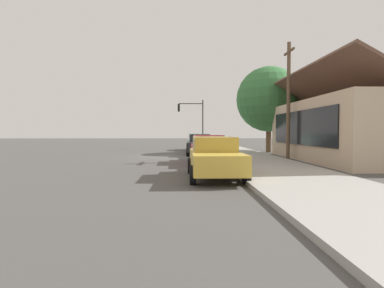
# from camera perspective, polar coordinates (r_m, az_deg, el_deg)

# --- Properties ---
(ground_plane) EXTENTS (120.00, 120.00, 0.00)m
(ground_plane) POSITION_cam_1_polar(r_m,az_deg,el_deg) (22.79, -5.20, -2.29)
(ground_plane) COLOR #4C4947
(sidewalk_curb) EXTENTS (60.00, 4.20, 0.16)m
(sidewalk_curb) POSITION_cam_1_polar(r_m,az_deg,el_deg) (23.14, 8.79, -2.04)
(sidewalk_curb) COLOR #A3A099
(sidewalk_curb) RESTS_ON ground
(car_seafoam) EXTENTS (4.93, 2.17, 1.59)m
(car_seafoam) POSITION_cam_1_polar(r_m,az_deg,el_deg) (30.34, 1.08, 0.40)
(car_seafoam) COLOR #9ED1BC
(car_seafoam) RESTS_ON ground
(car_charcoal) EXTENTS (4.70, 2.15, 1.59)m
(car_charcoal) POSITION_cam_1_polar(r_m,az_deg,el_deg) (24.67, 1.42, -0.04)
(car_charcoal) COLOR #2D3035
(car_charcoal) RESTS_ON ground
(car_cherry) EXTENTS (4.84, 2.10, 1.59)m
(car_cherry) POSITION_cam_1_polar(r_m,az_deg,el_deg) (18.21, 3.01, -0.86)
(car_cherry) COLOR red
(car_cherry) RESTS_ON ground
(car_mustard) EXTENTS (4.63, 2.08, 1.59)m
(car_mustard) POSITION_cam_1_polar(r_m,az_deg,el_deg) (12.46, 4.11, -2.31)
(car_mustard) COLOR gold
(car_mustard) RESTS_ON ground
(storefront_building) EXTENTS (12.81, 7.02, 5.62)m
(storefront_building) POSITION_cam_1_polar(r_m,az_deg,el_deg) (22.16, 26.89, 2.51)
(storefront_building) COLOR #CCB293
(storefront_building) RESTS_ON ground
(shade_tree) EXTENTS (5.57, 5.57, 7.35)m
(shade_tree) POSITION_cam_1_polar(r_m,az_deg,el_deg) (28.40, 13.57, 7.76)
(shade_tree) COLOR brown
(shade_tree) RESTS_ON ground
(traffic_light_main) EXTENTS (0.37, 2.79, 5.20)m
(traffic_light_main) POSITION_cam_1_polar(r_m,az_deg,el_deg) (34.62, 0.19, 5.06)
(traffic_light_main) COLOR #383833
(traffic_light_main) RESTS_ON ground
(utility_pole_wooden) EXTENTS (1.80, 0.24, 7.50)m
(utility_pole_wooden) POSITION_cam_1_polar(r_m,az_deg,el_deg) (21.61, 16.84, 7.80)
(utility_pole_wooden) COLOR brown
(utility_pole_wooden) RESTS_ON ground
(fire_hydrant_red) EXTENTS (0.22, 0.22, 0.71)m
(fire_hydrant_red) POSITION_cam_1_polar(r_m,az_deg,el_deg) (26.78, 4.32, -0.54)
(fire_hydrant_red) COLOR red
(fire_hydrant_red) RESTS_ON sidewalk_curb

